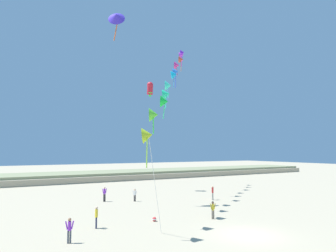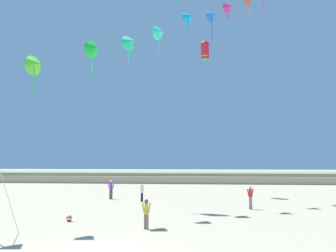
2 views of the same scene
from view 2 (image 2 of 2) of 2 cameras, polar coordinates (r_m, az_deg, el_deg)
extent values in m
cube|color=tan|center=(59.98, 1.70, -8.35)|extent=(120.00, 12.84, 1.11)
cube|color=gray|center=(59.95, 1.69, -7.67)|extent=(120.00, 10.91, 0.63)
cylinder|color=gray|center=(27.38, 13.23, -11.97)|extent=(0.13, 0.13, 0.87)
cylinder|color=gray|center=(27.28, 12.97, -12.00)|extent=(0.13, 0.13, 0.87)
cylinder|color=red|center=(27.25, 13.07, -10.44)|extent=(0.23, 0.23, 0.61)
cylinder|color=red|center=(27.38, 13.39, -10.32)|extent=(0.22, 0.18, 0.58)
cylinder|color=red|center=(27.13, 12.74, -10.38)|extent=(0.22, 0.18, 0.58)
sphere|color=beige|center=(27.22, 13.05, -9.54)|extent=(0.23, 0.23, 0.23)
cylinder|color=black|center=(33.63, -9.01, -10.79)|extent=(0.13, 0.13, 0.88)
cylinder|color=black|center=(33.63, -9.28, -10.78)|extent=(0.13, 0.13, 0.88)
cylinder|color=purple|center=(33.57, -9.12, -9.51)|extent=(0.23, 0.23, 0.62)
cylinder|color=purple|center=(33.55, -8.78, -9.43)|extent=(0.22, 0.13, 0.59)
cylinder|color=purple|center=(33.57, -9.47, -9.42)|extent=(0.22, 0.13, 0.59)
sphere|color=beige|center=(33.54, -9.11, -8.77)|extent=(0.24, 0.24, 0.24)
cylinder|color=black|center=(31.29, -4.12, -11.37)|extent=(0.11, 0.11, 0.75)
cylinder|color=black|center=(31.38, -4.30, -11.35)|extent=(0.11, 0.11, 0.75)
cylinder|color=white|center=(31.27, -4.20, -10.20)|extent=(0.20, 0.20, 0.53)
cylinder|color=white|center=(31.15, -3.97, -10.15)|extent=(0.19, 0.16, 0.50)
cylinder|color=white|center=(31.38, -4.43, -10.11)|extent=(0.19, 0.16, 0.50)
sphere|color=tan|center=(31.24, -4.19, -9.53)|extent=(0.20, 0.20, 0.20)
cylinder|color=#726656|center=(19.25, -3.32, -15.08)|extent=(0.11, 0.11, 0.78)
cylinder|color=#726656|center=(19.31, -3.70, -15.05)|extent=(0.11, 0.11, 0.78)
cylinder|color=yellow|center=(19.18, -3.50, -13.12)|extent=(0.20, 0.20, 0.55)
cylinder|color=yellow|center=(19.10, -3.01, -13.03)|extent=(0.20, 0.13, 0.52)
cylinder|color=yellow|center=(19.25, -3.98, -12.96)|extent=(0.20, 0.13, 0.52)
sphere|color=brown|center=(19.13, -3.49, -11.97)|extent=(0.21, 0.21, 0.21)
cone|color=#57D230|center=(21.20, -20.31, 9.26)|extent=(1.18, 1.32, 1.12)
cylinder|color=#39E539|center=(20.93, -20.76, 6.99)|extent=(0.08, 0.11, 1.32)
cone|color=green|center=(23.13, -11.67, 12.07)|extent=(1.23, 1.33, 1.13)
cylinder|color=#39E585|center=(22.79, -12.02, 9.95)|extent=(0.20, 0.18, 1.39)
cone|color=#21D894|center=(25.56, -5.99, 13.28)|extent=(1.34, 1.37, 1.17)
cylinder|color=#39E5CF|center=(25.20, -6.28, 11.50)|extent=(0.20, 0.13, 1.29)
cone|color=#37E6BF|center=(28.32, -1.25, 14.81)|extent=(1.21, 1.32, 1.12)
cylinder|color=#39E2E5|center=(27.94, -1.47, 13.28)|extent=(0.16, 0.09, 1.24)
cone|color=#11B3E4|center=(31.03, 3.44, 17.01)|extent=(1.32, 1.40, 1.21)
cylinder|color=#3994E5|center=(30.58, 3.27, 15.47)|extent=(0.18, 0.12, 1.45)
cone|color=blue|center=(34.20, 7.17, 17.23)|extent=(1.39, 1.41, 1.21)
cylinder|color=blue|center=(33.63, 7.05, 15.38)|extent=(0.13, 0.19, 2.02)
cone|color=#D02F89|center=(37.20, 9.76, 18.29)|extent=(1.29, 1.32, 1.13)
cylinder|color=#E5396F|center=(36.74, 9.65, 17.12)|extent=(0.20, 0.15, 1.32)
cylinder|color=orange|center=(39.95, 12.87, 17.90)|extent=(0.22, 0.28, 1.74)
cylinder|color=#E539D7|center=(43.54, 14.98, 18.54)|extent=(0.10, 0.08, 1.82)
cylinder|color=red|center=(39.82, 5.94, 11.83)|extent=(1.09, 1.30, 1.72)
sphere|color=red|center=(40.04, 5.93, 12.81)|extent=(0.93, 0.93, 0.93)
cone|color=#2DE530|center=(39.57, 5.95, 10.62)|extent=(0.93, 0.93, 0.71)
sphere|color=black|center=(40.12, 5.92, 13.17)|extent=(0.20, 0.20, 0.20)
sphere|color=red|center=(22.32, -15.59, -14.10)|extent=(0.36, 0.36, 0.36)
cylinder|color=white|center=(22.32, -15.59, -14.10)|extent=(0.36, 0.36, 0.09)
camera|label=1|loc=(20.23, -91.30, 6.96)|focal=32.00mm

